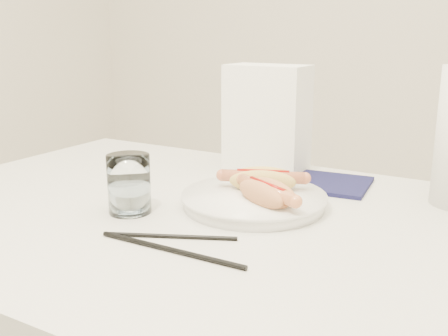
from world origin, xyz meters
The scene contains 9 objects.
table centered at (0.00, 0.00, 0.69)m, with size 1.20×0.80×0.75m.
plate centered at (0.06, 0.07, 0.76)m, with size 0.25×0.25×0.02m, color white.
hotdog_left centered at (0.06, 0.11, 0.79)m, with size 0.15×0.10×0.04m.
hotdog_right centered at (0.10, 0.04, 0.79)m, with size 0.14×0.11×0.04m.
water_glass centered at (-0.12, -0.06, 0.80)m, with size 0.07×0.07×0.10m, color silver.
chopstick_near centered at (0.04, -0.17, 0.75)m, with size 0.01×0.01×0.24m, color black.
chopstick_far centered at (0.01, -0.13, 0.75)m, with size 0.01×0.01×0.21m, color black.
napkin_box centered at (-0.04, 0.31, 0.87)m, with size 0.18×0.10×0.23m, color white.
navy_napkin centered at (0.13, 0.27, 0.75)m, with size 0.15×0.15×0.01m, color #12133A.
Camera 1 is at (0.46, -0.73, 1.06)m, focal length 41.99 mm.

